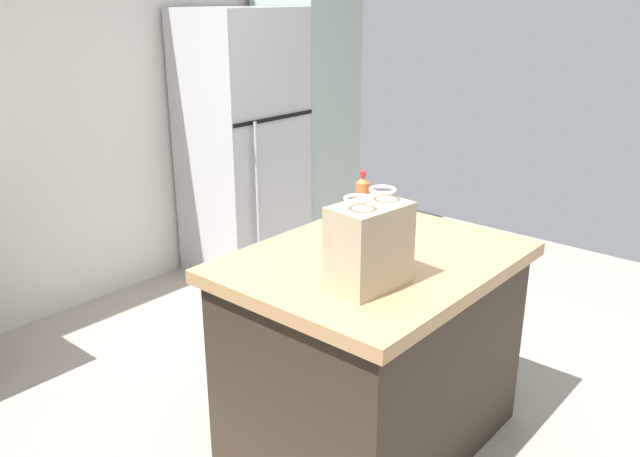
# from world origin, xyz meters

# --- Properties ---
(back_wall) EXTENTS (5.40, 0.13, 2.78)m
(back_wall) POSITION_xyz_m (-0.01, 2.30, 1.39)
(back_wall) COLOR silver
(back_wall) RESTS_ON ground
(kitchen_island) EXTENTS (1.22, 0.96, 0.90)m
(kitchen_island) POSITION_xyz_m (0.22, -0.02, 0.45)
(kitchen_island) COLOR #33281E
(kitchen_island) RESTS_ON ground
(refrigerator) EXTENTS (0.75, 0.68, 1.85)m
(refrigerator) POSITION_xyz_m (1.27, 1.90, 0.92)
(refrigerator) COLOR #B7B7BC
(refrigerator) RESTS_ON ground
(tall_cabinet) EXTENTS (0.58, 0.60, 2.10)m
(tall_cabinet) POSITION_xyz_m (1.96, 1.90, 1.05)
(tall_cabinet) COLOR #9EB2A8
(tall_cabinet) RESTS_ON ground
(shopping_bag) EXTENTS (0.31, 0.22, 0.36)m
(shopping_bag) POSITION_xyz_m (-0.04, -0.18, 1.06)
(shopping_bag) COLOR tan
(shopping_bag) RESTS_ON kitchen_island
(small_box) EXTENTS (0.16, 0.13, 0.15)m
(small_box) POSITION_xyz_m (0.29, 0.07, 0.97)
(small_box) COLOR #4775B7
(small_box) RESTS_ON kitchen_island
(bottle) EXTENTS (0.06, 0.06, 0.25)m
(bottle) POSITION_xyz_m (0.54, 0.29, 1.01)
(bottle) COLOR #C66633
(bottle) RESTS_ON kitchen_island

